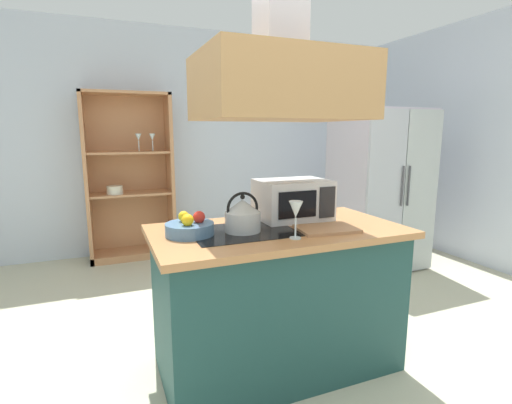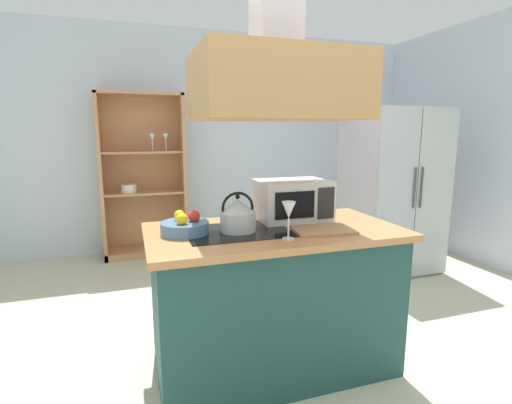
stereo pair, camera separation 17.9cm
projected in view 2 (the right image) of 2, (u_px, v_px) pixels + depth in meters
name	position (u px, v px, depth m)	size (l,w,h in m)	color
ground_plane	(277.00, 378.00, 2.32)	(7.80, 7.80, 0.00)	beige
wall_back	(192.00, 141.00, 4.88)	(6.00, 0.12, 2.70)	silver
kitchen_island	(274.00, 298.00, 2.38)	(1.51, 0.81, 0.90)	#1F4644
range_hood	(276.00, 69.00, 2.13)	(0.90, 0.70, 1.17)	tan
refrigerator	(392.00, 191.00, 4.08)	(0.90, 0.77, 1.71)	#BEB6C4
dish_cabinet	(144.00, 185.00, 4.57)	(0.96, 0.40, 1.90)	tan
kettle	(238.00, 215.00, 2.21)	(0.21, 0.21, 0.23)	#BBC0C0
cutting_board	(323.00, 230.00, 2.22)	(0.34, 0.24, 0.02)	#B07D55
microwave	(292.00, 200.00, 2.51)	(0.46, 0.35, 0.26)	silver
wine_glass_on_counter	(289.00, 212.00, 2.04)	(0.08, 0.08, 0.21)	silver
fruit_bowl	(185.00, 226.00, 2.16)	(0.27, 0.27, 0.13)	#4C7299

